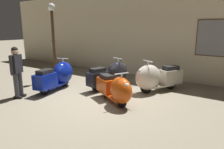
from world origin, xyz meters
TOP-DOWN VIEW (x-y plane):
  - ground_plane at (0.00, 0.00)m, footprint 60.00×60.00m
  - showroom_back_wall at (0.19, 3.75)m, footprint 18.00×0.63m
  - scooter_0 at (-1.82, 0.24)m, footprint 0.78×1.77m
  - scooter_1 at (-0.39, 1.43)m, footprint 0.86×1.75m
  - scooter_2 at (0.61, 0.18)m, footprint 1.57×1.08m
  - scooter_3 at (1.08, 1.81)m, footprint 1.30×1.78m
  - lamppost at (-2.83, 0.99)m, footprint 0.28×0.28m
  - visitor_0 at (-2.14, -1.04)m, footprint 0.35×0.49m

SIDE VIEW (x-z plane):
  - ground_plane at x=0.00m, z-range 0.00..0.00m
  - scooter_2 at x=0.61m, z-range -0.04..0.90m
  - scooter_1 at x=-0.39m, z-range -0.05..0.99m
  - scooter_0 at x=-1.82m, z-range -0.05..1.00m
  - scooter_3 at x=1.08m, z-range -0.05..1.03m
  - visitor_0 at x=-2.14m, z-range 0.12..1.67m
  - lamppost at x=-2.83m, z-range 0.14..3.13m
  - showroom_back_wall at x=0.19m, z-range 0.00..3.69m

